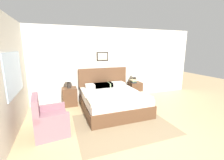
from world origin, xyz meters
TOP-DOWN VIEW (x-y plane):
  - ground_plane at (0.00, 0.00)m, footprint 16.00×16.00m
  - wall_back at (-0.00, 2.93)m, footprint 7.49×0.09m
  - wall_left at (-2.57, 1.45)m, footprint 0.08×5.30m
  - area_rug_main at (-0.15, 0.86)m, footprint 2.32×1.84m
  - bed at (-0.08, 1.87)m, footprint 1.78×2.04m
  - armchair at (-1.86, 1.04)m, footprint 0.76×0.82m
  - nightstand_near_window at (-1.30, 2.64)m, footprint 0.47×0.45m
  - nightstand_by_door at (1.14, 2.64)m, footprint 0.47×0.45m
  - table_lamp_near_window at (-1.30, 2.65)m, footprint 0.29×0.29m
  - table_lamp_by_door at (1.13, 2.65)m, footprint 0.29×0.29m
  - book_thick_bottom at (1.04, 2.60)m, footprint 0.20×0.27m
  - book_hardcover_middle at (1.04, 2.60)m, footprint 0.15×0.23m
  - book_novel_upper at (1.04, 2.60)m, footprint 0.21×0.27m

SIDE VIEW (x-z plane):
  - ground_plane at x=0.00m, z-range 0.00..0.00m
  - area_rug_main at x=-0.15m, z-range 0.00..0.01m
  - armchair at x=-1.86m, z-range -0.15..0.75m
  - nightstand_near_window at x=-1.30m, z-range 0.00..0.60m
  - nightstand_by_door at x=1.14m, z-range 0.00..0.60m
  - bed at x=-0.08m, z-range -0.28..0.90m
  - book_thick_bottom at x=1.04m, z-range 0.60..0.64m
  - book_hardcover_middle at x=1.04m, z-range 0.64..0.69m
  - book_novel_upper at x=1.04m, z-range 0.69..0.73m
  - table_lamp_near_window at x=-1.30m, z-range 0.69..1.19m
  - table_lamp_by_door at x=1.13m, z-range 0.69..1.19m
  - wall_left at x=-2.57m, z-range 0.00..2.60m
  - wall_back at x=0.00m, z-range 0.00..2.60m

